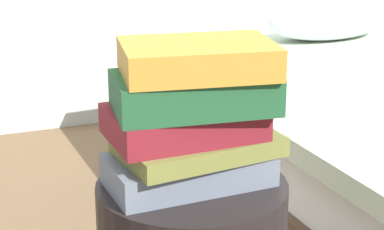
# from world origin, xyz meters

# --- Properties ---
(book_slate) EXTENTS (0.30, 0.16, 0.06)m
(book_slate) POSITION_xyz_m (-0.01, 0.00, 0.58)
(book_slate) COLOR slate
(book_slate) RESTS_ON side_table
(book_olive) EXTENTS (0.30, 0.20, 0.03)m
(book_olive) POSITION_xyz_m (0.01, -0.00, 0.63)
(book_olive) COLOR olive
(book_olive) RESTS_ON book_slate
(book_maroon) EXTENTS (0.27, 0.18, 0.05)m
(book_maroon) POSITION_xyz_m (-0.01, 0.01, 0.67)
(book_maroon) COLOR maroon
(book_maroon) RESTS_ON book_olive
(book_forest) EXTENTS (0.29, 0.19, 0.06)m
(book_forest) POSITION_xyz_m (-0.00, -0.01, 0.73)
(book_forest) COLOR #1E512D
(book_forest) RESTS_ON book_maroon
(book_ochre) EXTENTS (0.28, 0.21, 0.05)m
(book_ochre) POSITION_xyz_m (0.01, -0.01, 0.79)
(book_ochre) COLOR #B7842D
(book_ochre) RESTS_ON book_forest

